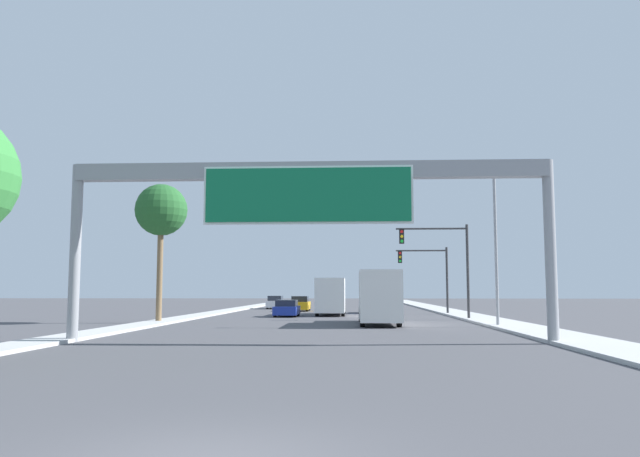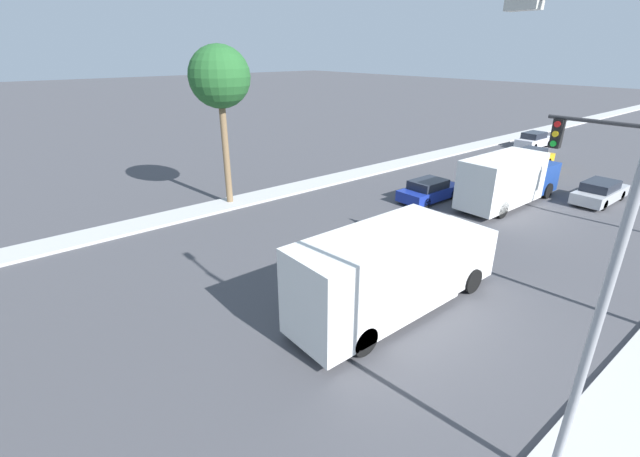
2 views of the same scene
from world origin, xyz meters
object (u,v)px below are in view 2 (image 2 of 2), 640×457
truck_box_primary (393,270)px  truck_box_secondary (508,180)px  car_far_center (600,192)px  car_far_right (531,158)px  car_far_left (534,140)px  palm_tree_background (220,79)px  car_near_center (429,190)px  street_lamp_right (599,243)px

truck_box_primary → truck_box_secondary: truck_box_primary is taller
car_far_center → truck_box_primary: truck_box_primary is taller
car_far_center → car_far_right: car_far_right is taller
car_far_center → car_far_left: bearing=129.0°
car_far_center → truck_box_primary: (0.00, -19.34, 1.04)m
car_far_right → truck_box_primary: bearing=-74.1°
truck_box_primary → palm_tree_background: (-14.44, 1.16, 5.72)m
car_far_left → truck_box_secondary: bearing=-68.7°
truck_box_primary → car_near_center: bearing=121.8°
car_far_left → truck_box_secondary: 19.31m
truck_box_secondary → street_lamp_right: bearing=-58.9°
truck_box_primary → palm_tree_background: bearing=175.4°
car_near_center → car_far_right: size_ratio=0.99×
truck_box_primary → street_lamp_right: street_lamp_right is taller
car_far_center → palm_tree_background: 24.18m
car_far_center → car_far_right: size_ratio=1.06×
truck_box_secondary → car_far_left: bearing=111.3°
truck_box_secondary → truck_box_primary: bearing=-76.3°
car_far_left → truck_box_secondary: size_ratio=0.53×
car_far_left → truck_box_primary: 33.97m
truck_box_secondary → palm_tree_background: 18.07m
car_far_right → palm_tree_background: palm_tree_background is taller
car_far_center → truck_box_secondary: (-3.50, -5.03, 0.95)m
car_far_left → car_far_right: bearing=-65.5°
car_far_right → street_lamp_right: size_ratio=0.45×
street_lamp_right → car_near_center: bearing=134.7°
car_far_left → palm_tree_background: (-3.94, -31.13, 6.71)m
car_far_right → palm_tree_background: 25.48m
car_near_center → car_far_right: car_far_right is taller
car_near_center → street_lamp_right: (13.53, -13.65, 5.14)m
palm_tree_background → car_far_left: bearing=82.8°
car_far_center → street_lamp_right: size_ratio=0.47×
car_far_left → truck_box_primary: bearing=-72.0°
car_far_center → street_lamp_right: bearing=-73.2°
car_far_left → car_near_center: car_far_left is taller
palm_tree_background → car_far_center: bearing=51.6°
car_far_right → car_far_left: bearing=114.5°
car_near_center → car_far_center: (7.00, 8.04, 0.01)m
car_far_center → truck_box_primary: bearing=-90.0°
palm_tree_background → street_lamp_right: bearing=-9.5°
car_far_left → car_far_center: bearing=-51.0°
palm_tree_background → street_lamp_right: size_ratio=0.93×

